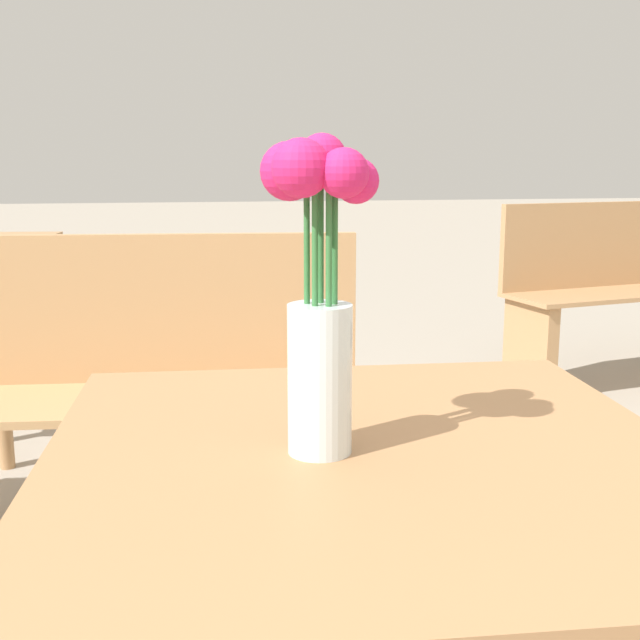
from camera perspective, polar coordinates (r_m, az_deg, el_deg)
name	(u,v)px	position (r m, az deg, el deg)	size (l,w,h in m)	color
table_front	(367,536)	(1.01, 3.37, -15.08)	(0.81, 0.83, 0.71)	#9E7047
flower_vase	(318,299)	(0.90, -0.15, 1.54)	(0.13, 0.12, 0.37)	silver
bench_near	(7,384)	(2.24, -21.38, -4.23)	(1.87, 0.53, 0.85)	tan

